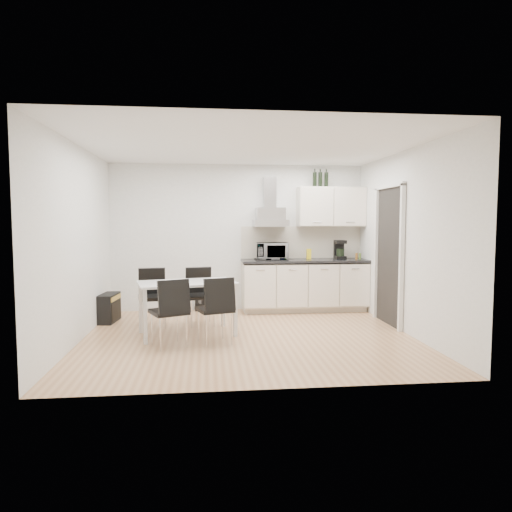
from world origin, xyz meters
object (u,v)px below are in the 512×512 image
at_px(chair_near_left, 169,313).
at_px(chair_near_right, 215,310).
at_px(kitchenette, 306,264).
at_px(chair_far_left, 153,298).
at_px(dining_table, 187,288).
at_px(guitar_amp, 109,308).
at_px(floor_speaker, 201,303).
at_px(chair_far_right, 201,297).

bearing_deg(chair_near_left, chair_near_right, -13.24).
height_order(kitchenette, chair_far_left, kitchenette).
relative_size(dining_table, chair_near_left, 1.65).
distance_m(guitar_amp, floor_speaker, 1.63).
xyz_separation_m(kitchenette, chair_near_left, (-2.23, -2.13, -0.39)).
relative_size(kitchenette, chair_near_left, 2.86).
xyz_separation_m(dining_table, chair_far_left, (-0.53, 0.52, -0.22)).
relative_size(dining_table, floor_speaker, 4.93).
bearing_deg(chair_far_left, floor_speaker, -130.52).
bearing_deg(chair_far_right, chair_near_left, 60.83).
distance_m(dining_table, floor_speaker, 1.78).
bearing_deg(floor_speaker, kitchenette, 15.64).
distance_m(chair_near_left, guitar_amp, 1.90).
distance_m(kitchenette, guitar_amp, 3.41).
xyz_separation_m(chair_near_left, floor_speaker, (0.38, 2.30, -0.29)).
height_order(dining_table, chair_far_right, chair_far_right).
bearing_deg(dining_table, chair_far_left, 122.61).
relative_size(dining_table, chair_far_right, 1.65).
height_order(chair_far_left, chair_near_right, same).
relative_size(chair_near_right, floor_speaker, 2.99).
distance_m(chair_far_right, floor_speaker, 1.17).
bearing_deg(dining_table, chair_far_right, 59.40).
height_order(kitchenette, chair_near_left, kitchenette).
xyz_separation_m(chair_far_left, chair_far_right, (0.72, 0.05, 0.00)).
height_order(chair_far_right, guitar_amp, chair_far_right).
xyz_separation_m(chair_far_right, chair_near_right, (0.20, -1.06, 0.00)).
xyz_separation_m(guitar_amp, floor_speaker, (1.45, 0.74, -0.08)).
height_order(chair_near_left, guitar_amp, chair_near_left).
relative_size(dining_table, chair_near_right, 1.65).
relative_size(dining_table, guitar_amp, 2.59).
xyz_separation_m(chair_far_right, floor_speaker, (-0.01, 1.13, -0.29)).
bearing_deg(dining_table, floor_speaker, 71.12).
bearing_deg(chair_far_left, chair_near_left, 97.05).
xyz_separation_m(chair_near_left, chair_near_right, (0.58, 0.11, 0.00)).
height_order(kitchenette, guitar_amp, kitchenette).
bearing_deg(kitchenette, dining_table, -142.93).
bearing_deg(chair_far_right, kitchenette, -163.51).
distance_m(chair_far_left, chair_near_right, 1.36).
bearing_deg(floor_speaker, chair_far_right, -68.97).
distance_m(kitchenette, chair_far_right, 2.12).
height_order(chair_far_left, floor_speaker, chair_far_left).
xyz_separation_m(dining_table, chair_near_right, (0.38, -0.49, -0.22)).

